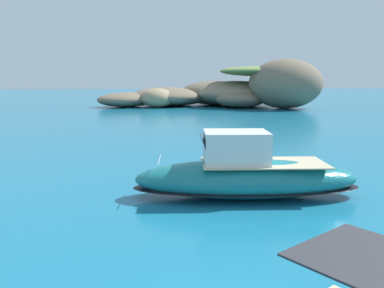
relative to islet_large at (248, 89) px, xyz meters
name	(u,v)px	position (x,y,z in m)	size (l,w,h in m)	color
islet_large	(248,89)	(0.00, 0.00, 0.00)	(30.10, 31.13, 9.29)	#756651
islet_small	(163,97)	(-17.12, 2.90, -1.78)	(26.81, 20.02, 3.82)	#756651
motorboat_teal	(245,175)	(-14.30, -61.04, -2.41)	(11.23, 4.01, 3.25)	#19727A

